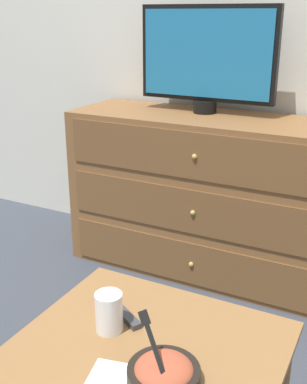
{
  "coord_description": "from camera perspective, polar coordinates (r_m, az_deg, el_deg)",
  "views": [
    {
      "loc": [
        0.75,
        -2.33,
        1.23
      ],
      "look_at": [
        0.13,
        -1.13,
        0.73
      ],
      "focal_mm": 45.0,
      "sensor_mm": 36.0,
      "label": 1
    }
  ],
  "objects": [
    {
      "name": "napkin",
      "position": [
        1.27,
        -4.57,
        -21.59
      ],
      "size": [
        0.17,
        0.17,
        0.0
      ],
      "color": "white",
      "rests_on": "coffee_table"
    },
    {
      "name": "ground_plane",
      "position": [
        2.74,
        8.37,
        -6.52
      ],
      "size": [
        12.0,
        12.0,
        0.0
      ],
      "primitive_type": "plane",
      "color": "#383D47"
    },
    {
      "name": "takeout_bowl",
      "position": [
        1.26,
        1.22,
        -20.66
      ],
      "size": [
        0.18,
        0.18,
        0.18
      ],
      "color": "black",
      "rests_on": "coffee_table"
    },
    {
      "name": "coffee_table",
      "position": [
        1.42,
        -0.54,
        -19.52
      ],
      "size": [
        0.72,
        0.6,
        0.38
      ],
      "color": "olive",
      "rests_on": "ground_plane"
    },
    {
      "name": "drink_cup",
      "position": [
        1.41,
        -5.29,
        -14.24
      ],
      "size": [
        0.08,
        0.08,
        0.12
      ],
      "color": "beige",
      "rests_on": "coffee_table"
    },
    {
      "name": "tv",
      "position": [
        2.31,
        6.37,
        15.67
      ],
      "size": [
        0.66,
        0.11,
        0.49
      ],
      "color": "black",
      "rests_on": "dresser"
    },
    {
      "name": "remote_control",
      "position": [
        1.48,
        -3.51,
        -14.23
      ],
      "size": [
        0.15,
        0.1,
        0.02
      ],
      "color": "#38383D",
      "rests_on": "coffee_table"
    },
    {
      "name": "dresser",
      "position": [
        2.36,
        6.81,
        -0.55
      ],
      "size": [
        1.38,
        0.46,
        0.79
      ],
      "color": "brown",
      "rests_on": "ground_plane"
    }
  ]
}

